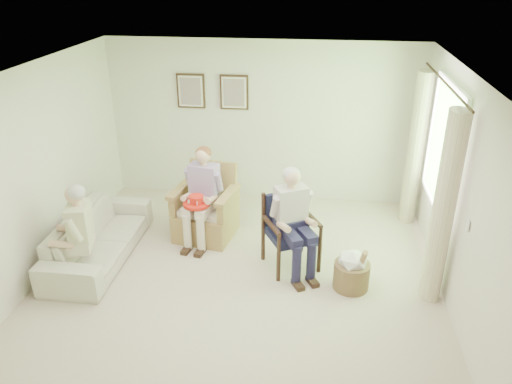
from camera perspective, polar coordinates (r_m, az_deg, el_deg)
floor at (r=6.24m, az=-2.32°, el=-11.18°), size 5.50×5.50×0.00m
back_wall at (r=8.11m, az=0.76°, el=7.98°), size 5.00×0.04×2.60m
front_wall at (r=3.37m, az=-11.01°, el=-20.71°), size 5.00×0.04×2.60m
left_wall at (r=6.46m, az=-24.97°, el=0.92°), size 0.04×5.50×2.60m
right_wall at (r=5.73m, az=22.93°, el=-1.70°), size 0.04×5.50×2.60m
ceiling at (r=5.15m, az=-2.83°, el=12.83°), size 5.00×5.50×0.02m
window at (r=6.69m, az=20.66°, el=5.11°), size 0.13×2.50×1.63m
curtain_left at (r=5.94m, az=20.63°, el=-1.97°), size 0.34×0.34×2.30m
curtain_right at (r=7.71m, az=17.77°, el=4.64°), size 0.34×0.34×2.30m
framed_print_left at (r=8.16m, az=-7.46°, el=11.37°), size 0.45×0.05×0.55m
framed_print_right at (r=8.01m, az=-2.51°, el=11.30°), size 0.45×0.05×0.55m
wicker_armchair at (r=7.27m, az=-5.71°, el=-2.53°), size 0.81×0.81×1.04m
wood_armchair at (r=6.51m, az=4.10°, el=-4.06°), size 0.62×0.58×0.96m
sofa at (r=7.04m, az=-17.53°, el=-4.95°), size 2.06×0.80×0.60m
person_wicker at (r=6.95m, az=-6.12°, el=0.30°), size 0.40×0.63×1.35m
person_dark at (r=6.24m, az=4.08°, el=-2.59°), size 0.40×0.62×1.36m
person_sofa at (r=6.42m, az=-19.93°, el=-4.12°), size 0.42×0.62×1.26m
red_hat at (r=6.83m, az=-6.81°, el=-1.14°), size 0.37×0.37×0.14m
hatbox at (r=6.26m, az=10.92°, el=-8.73°), size 0.53×0.53×0.65m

